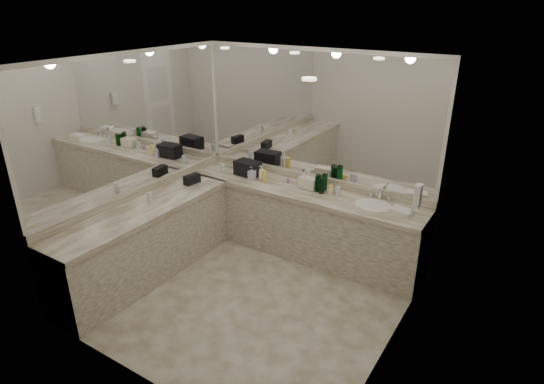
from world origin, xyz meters
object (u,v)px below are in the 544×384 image
Objects in this scene: wall_phone at (418,196)px; cream_cosmetic_case at (308,183)px; sink at (373,206)px; black_toiletry_bag at (248,168)px; soap_bottle_a at (261,173)px; soap_bottle_c at (305,181)px; soap_bottle_b at (252,173)px; hand_towel at (402,211)px.

wall_phone reaches higher than cream_cosmetic_case.
black_toiletry_bag reaches higher than sink.
sink is at bearing 0.36° from soap_bottle_a.
soap_bottle_b is at bearing -168.98° from soap_bottle_c.
black_toiletry_bag is 1.45× the size of cream_cosmetic_case.
wall_phone is 1.64m from cream_cosmetic_case.
soap_bottle_b is (-2.27, 0.43, -0.36)m from wall_phone.
soap_bottle_b is (0.14, -0.11, -0.00)m from black_toiletry_bag.
soap_bottle_a is (-1.90, -0.01, 0.08)m from hand_towel.
sink is 1.29× the size of black_toiletry_bag.
hand_towel is (2.15, -0.04, -0.08)m from black_toiletry_bag.
soap_bottle_a is (-0.67, -0.07, 0.03)m from cream_cosmetic_case.
soap_bottle_c is (0.72, 0.14, -0.01)m from soap_bottle_b.
soap_bottle_b is at bearing -178.02° from hand_towel.
soap_bottle_a is at bearing -179.83° from hand_towel.
soap_bottle_c reaches higher than cream_cosmetic_case.
hand_towel is 1.90m from soap_bottle_a.
soap_bottle_b is (-0.11, -0.06, -0.00)m from soap_bottle_a.
hand_towel is at bearing 118.24° from wall_phone.
sink is 1.56m from soap_bottle_a.
sink is 1.67m from soap_bottle_b.
soap_bottle_c is (-1.55, 0.57, -0.37)m from wall_phone.
hand_towel is 1.22× the size of soap_bottle_a.
sink is 2.21× the size of soap_bottle_a.
hand_towel is 1.28× the size of soap_bottle_b.
black_toiletry_bag is at bearing 142.74° from soap_bottle_b.
soap_bottle_a reaches higher than sink.
soap_bottle_c is (0.87, 0.03, -0.02)m from black_toiletry_bag.
wall_phone is 1.49× the size of soap_bottle_c.
cream_cosmetic_case is at bearing 159.49° from wall_phone.
hand_towel is at bearing -3.18° from soap_bottle_c.
wall_phone is 0.71m from hand_towel.
sink is 2.32× the size of soap_bottle_b.
soap_bottle_c is (-0.94, 0.07, 0.09)m from sink.
hand_towel is at bearing 0.17° from soap_bottle_a.
sink is 1.87× the size of cream_cosmetic_case.
wall_phone reaches higher than black_toiletry_bag.
sink is at bearing -4.07° from soap_bottle_c.
cream_cosmetic_case is (0.92, 0.02, -0.03)m from black_toiletry_bag.
cream_cosmetic_case is at bearing -8.15° from soap_bottle_c.
soap_bottle_c is at bearing 2.05° from black_toiletry_bag.
wall_phone is 2.24m from soap_bottle_a.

